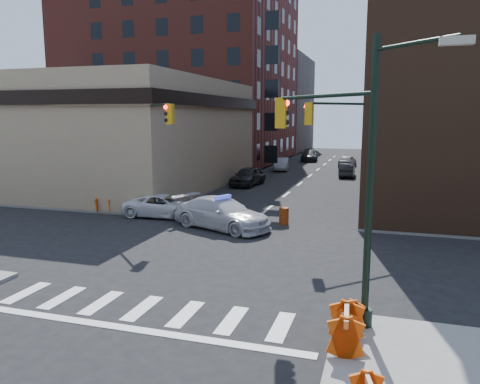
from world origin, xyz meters
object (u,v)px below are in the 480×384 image
Objects in this scene: police_car at (222,213)px; parked_car_wnear at (248,176)px; barricade_se_a at (346,329)px; pedestrian_a at (102,195)px; barrel_bank at (192,211)px; pedestrian_b at (75,193)px; parked_car_enear at (347,170)px; pickup at (165,206)px; barrel_road at (284,216)px; barricade_nw_a at (105,204)px; parked_car_wfar at (282,164)px.

police_car reaches higher than parked_car_wnear.
parked_car_wnear is 3.50× the size of barricade_se_a.
barricade_se_a is (16.29, -13.90, -0.41)m from pedestrian_a.
barrel_bank is at bearing 4.32° from pedestrian_a.
pedestrian_b reaches higher than barricade_se_a.
parked_car_enear is at bearing 0.70° from barricade_se_a.
pedestrian_b is at bearing 86.68° from pickup.
barrel_road is at bearing -59.75° from parked_car_wnear.
barricade_nw_a is at bearing -104.31° from parked_car_wnear.
pickup is 4.25× the size of barricade_nw_a.
barrel_bank reaches higher than barrel_road.
pedestrian_b is at bearing 49.24° from barricade_se_a.
parked_car_wfar is at bearing 26.85° from police_car.
parked_car_wnear is (-3.08, 15.68, -0.01)m from police_car.
barricade_se_a is at bearing -62.64° from parked_car_wnear.
barrel_bank is (-5.42, -0.40, 0.02)m from barrel_road.
parked_car_enear is 36.28m from barricade_se_a.
barrel_bank is 0.85× the size of barricade_nw_a.
pedestrian_a is 11.80m from barrel_road.
parked_car_wfar is at bearing 94.44° from parked_car_wnear.
pickup reaches higher than barrel_bank.
pedestrian_a reaches higher than barricade_se_a.
parked_car_wfar is 27.28m from pedestrian_b.
pickup is 14.01m from parked_car_wnear.
pedestrian_b is 1.42× the size of barricade_se_a.
parked_car_wfar is 2.14× the size of pedestrian_b.
barricade_se_a is at bearing -53.48° from barrel_bank.
pedestrian_b is (-1.94, -0.10, 0.05)m from pedestrian_a.
barrel_road is at bearing -36.23° from police_car.
police_car is at bearing -92.35° from parked_car_wfar.
parked_car_wnear reaches higher than pickup.
barrel_road is at bearing -28.43° from pedestrian_b.
pickup is 1.23× the size of parked_car_enear.
police_car is 4.59m from pickup.
pedestrian_a is 0.95× the size of pedestrian_b.
pedestrian_a reaches higher than parked_car_wnear.
parked_car_wnear reaches higher than parked_car_enear.
parked_car_enear is 3.44× the size of barricade_nw_a.
parked_car_wnear reaches higher than parked_car_wfar.
pickup is 2.67× the size of pedestrian_a.
barricade_se_a is at bearing -83.45° from parked_car_wfar.
barricade_se_a is (18.23, -13.80, -0.46)m from pedestrian_b.
parked_car_wfar reaches higher than parked_car_enear.
parked_car_wfar is 26.68m from pedestrian_a.
barricade_nw_a is (0.39, -0.40, -0.49)m from pedestrian_a.
police_car is at bearing 28.75° from barricade_se_a.
parked_car_wnear is 14.79m from pedestrian_a.
parked_car_enear is (7.47, -3.70, -0.03)m from parked_car_wfar.
pickup is 1.18× the size of parked_car_wfar.
pedestrian_a is (-4.50, 0.30, 0.39)m from pickup.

